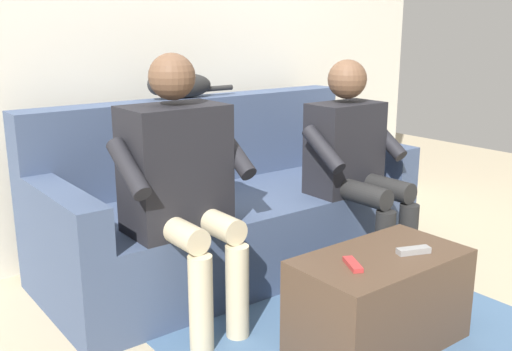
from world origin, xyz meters
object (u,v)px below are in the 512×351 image
(couch, at_px, (226,210))
(coffee_table, at_px, (379,300))
(person_left_seated, at_px, (354,155))
(remote_gray, at_px, (414,251))
(cat_on_backrest, at_px, (181,85))
(remote_red, at_px, (353,264))
(person_right_seated, at_px, (181,177))

(couch, xyz_separation_m, coffee_table, (0.00, 1.10, -0.11))
(couch, relative_size, person_left_seated, 1.80)
(remote_gray, bearing_deg, cat_on_backrest, 119.64)
(remote_red, distance_m, remote_gray, 0.30)
(person_left_seated, relative_size, cat_on_backrest, 2.08)
(cat_on_backrest, relative_size, remote_gray, 3.88)
(coffee_table, relative_size, person_left_seated, 0.64)
(person_right_seated, height_order, cat_on_backrest, person_right_seated)
(couch, xyz_separation_m, remote_gray, (-0.12, 1.16, 0.10))
(person_right_seated, relative_size, remote_gray, 8.52)
(coffee_table, height_order, person_right_seated, person_right_seated)
(coffee_table, height_order, remote_gray, remote_gray)
(remote_gray, bearing_deg, coffee_table, 172.24)
(cat_on_backrest, bearing_deg, person_right_seated, 58.80)
(person_left_seated, relative_size, remote_red, 8.62)
(cat_on_backrest, bearing_deg, couch, 108.37)
(coffee_table, xyz_separation_m, person_right_seated, (0.51, -0.69, 0.46))
(couch, distance_m, coffee_table, 1.10)
(person_right_seated, bearing_deg, couch, -141.45)
(coffee_table, distance_m, remote_gray, 0.25)
(couch, bearing_deg, person_left_seated, 138.47)
(cat_on_backrest, bearing_deg, remote_gray, 98.27)
(coffee_table, distance_m, person_left_seated, 0.93)
(person_left_seated, relative_size, remote_gray, 8.09)
(person_right_seated, distance_m, remote_red, 0.81)
(couch, distance_m, cat_on_backrest, 0.73)
(coffee_table, height_order, remote_red, remote_red)
(couch, bearing_deg, person_right_seated, 38.55)
(person_right_seated, height_order, remote_gray, person_right_seated)
(couch, distance_m, remote_gray, 1.17)
(person_right_seated, distance_m, cat_on_backrest, 0.86)
(couch, distance_m, remote_red, 1.12)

